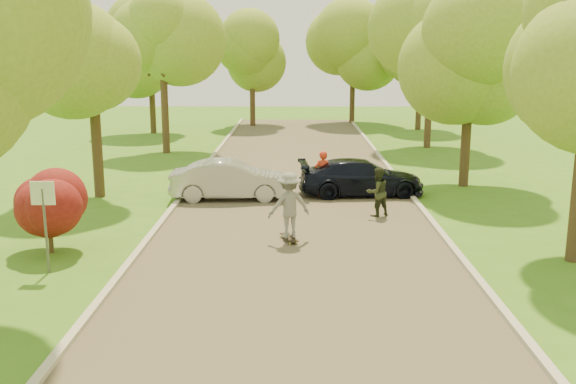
{
  "coord_description": "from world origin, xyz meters",
  "views": [
    {
      "loc": [
        -0.05,
        -10.16,
        5.06
      ],
      "look_at": [
        -0.25,
        6.91,
        1.3
      ],
      "focal_mm": 40.0,
      "sensor_mm": 36.0,
      "label": 1
    }
  ],
  "objects_px": {
    "street_sign": "(44,207)",
    "longboard": "(289,238)",
    "person_striped": "(322,174)",
    "person_olive": "(377,192)",
    "skateboarder": "(289,205)",
    "dark_sedan": "(361,177)",
    "silver_sedan": "(231,180)"
  },
  "relations": [
    {
      "from": "street_sign",
      "to": "longboard",
      "type": "distance_m",
      "value": 6.32
    },
    {
      "from": "silver_sedan",
      "to": "person_striped",
      "type": "bearing_deg",
      "value": -83.54
    },
    {
      "from": "street_sign",
      "to": "person_striped",
      "type": "distance_m",
      "value": 10.59
    },
    {
      "from": "dark_sedan",
      "to": "person_striped",
      "type": "bearing_deg",
      "value": 92.92
    },
    {
      "from": "dark_sedan",
      "to": "skateboarder",
      "type": "height_order",
      "value": "skateboarder"
    },
    {
      "from": "street_sign",
      "to": "longboard",
      "type": "bearing_deg",
      "value": 24.79
    },
    {
      "from": "skateboarder",
      "to": "dark_sedan",
      "type": "bearing_deg",
      "value": -132.17
    },
    {
      "from": "skateboarder",
      "to": "person_striped",
      "type": "relative_size",
      "value": 1.1
    },
    {
      "from": "street_sign",
      "to": "silver_sedan",
      "type": "bearing_deg",
      "value": 65.36
    },
    {
      "from": "longboard",
      "to": "street_sign",
      "type": "bearing_deg",
      "value": 6.2
    },
    {
      "from": "longboard",
      "to": "skateboarder",
      "type": "xyz_separation_m",
      "value": [
        -0.0,
        0.0,
        0.91
      ]
    },
    {
      "from": "silver_sedan",
      "to": "longboard",
      "type": "xyz_separation_m",
      "value": [
        2.09,
        -5.05,
        -0.58
      ]
    },
    {
      "from": "person_striped",
      "to": "street_sign",
      "type": "bearing_deg",
      "value": 26.37
    },
    {
      "from": "person_striped",
      "to": "person_olive",
      "type": "xyz_separation_m",
      "value": [
        1.6,
        -2.85,
        -0.03
      ]
    },
    {
      "from": "dark_sedan",
      "to": "person_olive",
      "type": "bearing_deg",
      "value": 179.36
    },
    {
      "from": "longboard",
      "to": "person_striped",
      "type": "bearing_deg",
      "value": -119.92
    },
    {
      "from": "person_olive",
      "to": "person_striped",
      "type": "bearing_deg",
      "value": -86.9
    },
    {
      "from": "skateboarder",
      "to": "street_sign",
      "type": "bearing_deg",
      "value": 6.2
    },
    {
      "from": "silver_sedan",
      "to": "skateboarder",
      "type": "relative_size",
      "value": 2.31
    },
    {
      "from": "dark_sedan",
      "to": "skateboarder",
      "type": "bearing_deg",
      "value": 151.98
    },
    {
      "from": "street_sign",
      "to": "person_olive",
      "type": "height_order",
      "value": "street_sign"
    },
    {
      "from": "street_sign",
      "to": "person_striped",
      "type": "height_order",
      "value": "street_sign"
    },
    {
      "from": "street_sign",
      "to": "skateboarder",
      "type": "xyz_separation_m",
      "value": [
        5.59,
        2.58,
        -0.55
      ]
    },
    {
      "from": "dark_sedan",
      "to": "longboard",
      "type": "distance_m",
      "value": 6.31
    },
    {
      "from": "dark_sedan",
      "to": "longboard",
      "type": "xyz_separation_m",
      "value": [
        -2.51,
        -5.76,
        -0.55
      ]
    },
    {
      "from": "street_sign",
      "to": "skateboarder",
      "type": "bearing_deg",
      "value": 24.79
    },
    {
      "from": "longboard",
      "to": "person_olive",
      "type": "relative_size",
      "value": 0.61
    },
    {
      "from": "skateboarder",
      "to": "person_olive",
      "type": "xyz_separation_m",
      "value": [
        2.72,
        2.73,
        -0.24
      ]
    },
    {
      "from": "dark_sedan",
      "to": "skateboarder",
      "type": "relative_size",
      "value": 2.49
    },
    {
      "from": "street_sign",
      "to": "person_olive",
      "type": "bearing_deg",
      "value": 32.59
    },
    {
      "from": "street_sign",
      "to": "silver_sedan",
      "type": "xyz_separation_m",
      "value": [
        3.5,
        7.63,
        -0.88
      ]
    },
    {
      "from": "dark_sedan",
      "to": "longboard",
      "type": "height_order",
      "value": "dark_sedan"
    }
  ]
}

